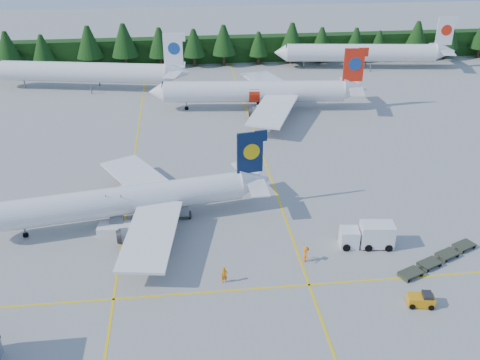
{
  "coord_description": "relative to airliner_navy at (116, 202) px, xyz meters",
  "views": [
    {
      "loc": [
        -6.11,
        -48.98,
        35.45
      ],
      "look_at": [
        0.75,
        11.55,
        3.5
      ],
      "focal_mm": 40.0,
      "sensor_mm": 36.0,
      "label": 1
    }
  ],
  "objects": [
    {
      "name": "treeline_hedge",
      "position": [
        14.74,
        73.73,
        -0.1
      ],
      "size": [
        220.0,
        4.0,
        6.0
      ],
      "primitive_type": "cube",
      "color": "black",
      "rests_on": "ground"
    },
    {
      "name": "airliner_far_right",
      "position": [
        49.76,
        63.87,
        0.65
      ],
      "size": [
        41.06,
        8.63,
        11.96
      ],
      "rotation": [
        0.0,
        0.0,
        -0.12
      ],
      "color": "silver",
      "rests_on": "ground"
    },
    {
      "name": "service_truck",
      "position": [
        28.86,
        -7.98,
        -1.66
      ],
      "size": [
        6.26,
        2.9,
        2.92
      ],
      "rotation": [
        0.0,
        0.0,
        -0.12
      ],
      "color": "silver",
      "rests_on": "ground"
    },
    {
      "name": "uld_pair",
      "position": [
        6.77,
        0.88,
        -2.08
      ],
      "size": [
        4.51,
        1.94,
        1.51
      ],
      "rotation": [
        0.0,
        0.0,
        0.03
      ],
      "color": "#353829",
      "rests_on": "ground"
    },
    {
      "name": "crew_b",
      "position": [
        5.17,
        -7.03,
        -2.31
      ],
      "size": [
        0.97,
        0.95,
        1.57
      ],
      "primitive_type": "imported",
      "rotation": [
        0.0,
        0.0,
        3.86
      ],
      "color": "#FF6F05",
      "rests_on": "ground"
    },
    {
      "name": "crew_c",
      "position": [
        21.25,
        -10.19,
        -2.15
      ],
      "size": [
        0.61,
        0.84,
        1.91
      ],
      "primitive_type": "imported",
      "rotation": [
        0.0,
        0.0,
        1.67
      ],
      "color": "#FF6C05",
      "rests_on": "ground"
    },
    {
      "name": "airliner_far_left",
      "position": [
        -12.55,
        54.83,
        0.68
      ],
      "size": [
        41.12,
        11.32,
        12.07
      ],
      "rotation": [
        0.0,
        0.0,
        -0.19
      ],
      "color": "silver",
      "rests_on": "ground"
    },
    {
      "name": "dolly_train",
      "position": [
        35.84,
        -11.86,
        -2.64
      ],
      "size": [
        10.95,
        6.64,
        0.14
      ],
      "rotation": [
        0.0,
        0.0,
        0.42
      ],
      "color": "#353829",
      "rests_on": "ground"
    },
    {
      "name": "airliner_red",
      "position": [
        21.48,
        38.59,
        0.39
      ],
      "size": [
        39.92,
        32.72,
        11.61
      ],
      "rotation": [
        0.0,
        0.0,
        -0.09
      ],
      "color": "silver",
      "rests_on": "ground"
    },
    {
      "name": "taxi_stripe_b",
      "position": [
        20.74,
        11.73,
        -3.09
      ],
      "size": [
        0.25,
        120.0,
        0.01
      ],
      "primitive_type": "cube",
      "color": "yellow",
      "rests_on": "ground"
    },
    {
      "name": "ground",
      "position": [
        14.74,
        -8.27,
        -3.1
      ],
      "size": [
        320.0,
        320.0,
        0.0
      ],
      "primitive_type": "plane",
      "color": "#999994",
      "rests_on": "ground"
    },
    {
      "name": "crew_a",
      "position": [
        12.02,
        -12.83,
        -2.17
      ],
      "size": [
        0.7,
        0.48,
        1.85
      ],
      "primitive_type": "imported",
      "rotation": [
        0.0,
        0.0,
        0.05
      ],
      "color": "orange",
      "rests_on": "ground"
    },
    {
      "name": "taxi_stripe_cross",
      "position": [
        14.74,
        -14.27,
        -3.09
      ],
      "size": [
        80.0,
        0.25,
        0.01
      ],
      "primitive_type": "cube",
      "color": "yellow",
      "rests_on": "ground"
    },
    {
      "name": "baggage_tug",
      "position": [
        30.98,
        -18.52,
        -2.43
      ],
      "size": [
        2.74,
        1.8,
        1.36
      ],
      "rotation": [
        0.0,
        0.0,
        -0.19
      ],
      "color": "orange",
      "rests_on": "ground"
    },
    {
      "name": "airstairs",
      "position": [
        -0.07,
        -1.66,
        -2.28
      ],
      "size": [
        4.39,
        5.97,
        3.77
      ],
      "rotation": [
        0.0,
        0.0,
        -0.11
      ],
      "color": "silver",
      "rests_on": "ground"
    },
    {
      "name": "taxi_stripe_a",
      "position": [
        0.74,
        11.73,
        -3.09
      ],
      "size": [
        0.25,
        120.0,
        0.01
      ],
      "primitive_type": "cube",
      "color": "yellow",
      "rests_on": "ground"
    },
    {
      "name": "airliner_navy",
      "position": [
        0.0,
        0.0,
        0.0
      ],
      "size": [
        35.26,
        28.79,
        10.31
      ],
      "rotation": [
        0.0,
        0.0,
        0.16
      ],
      "color": "silver",
      "rests_on": "ground"
    }
  ]
}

